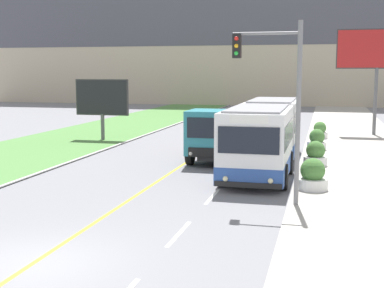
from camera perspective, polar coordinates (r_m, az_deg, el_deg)
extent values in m
plane|color=slate|center=(13.44, -16.85, -12.26)|extent=(300.00, 300.00, 0.00)
cube|color=gold|center=(13.44, -16.85, -12.25)|extent=(0.14, 140.00, 0.01)
cube|color=silver|center=(15.21, -1.40, -9.53)|extent=(0.12, 2.40, 0.01)
cube|color=silver|center=(19.52, 2.19, -5.61)|extent=(0.12, 2.40, 0.01)
cube|color=silver|center=(23.94, 4.45, -3.11)|extent=(0.12, 2.40, 0.01)
cube|color=silver|center=(28.42, 5.99, -1.39)|extent=(0.12, 2.40, 0.01)
cube|color=silver|center=(32.93, 7.11, -0.14)|extent=(0.12, 2.40, 0.01)
cube|color=silver|center=(37.47, 7.96, 0.81)|extent=(0.12, 2.40, 0.01)
cube|color=silver|center=(42.01, 8.62, 1.55)|extent=(0.12, 2.40, 0.01)
cube|color=silver|center=(46.57, 9.16, 2.15)|extent=(0.12, 2.40, 0.01)
cube|color=silver|center=(51.14, 9.60, 2.64)|extent=(0.12, 2.40, 0.01)
cube|color=silver|center=(55.71, 9.97, 3.05)|extent=(0.12, 2.40, 0.01)
cube|color=#BCAD93|center=(73.87, 9.01, 12.86)|extent=(80.00, 8.00, 22.24)
cube|color=#4C4C56|center=(69.94, 8.72, 13.61)|extent=(80.00, 0.04, 7.78)
cube|color=white|center=(22.23, 7.01, 0.24)|extent=(2.55, 5.47, 2.70)
cube|color=#2D519E|center=(22.38, 6.96, -2.30)|extent=(2.57, 5.49, 0.70)
cube|color=black|center=(22.18, 7.02, 1.27)|extent=(2.58, 5.03, 0.94)
cube|color=gray|center=(22.09, 7.07, 3.80)|extent=(2.17, 4.92, 0.08)
cube|color=white|center=(28.53, 8.57, 1.88)|extent=(2.55, 5.47, 2.70)
cube|color=#2D519E|center=(28.64, 8.53, -0.11)|extent=(2.57, 5.49, 0.70)
cube|color=black|center=(28.49, 8.59, 2.69)|extent=(2.58, 5.03, 0.94)
cube|color=gray|center=(28.42, 8.63, 4.66)|extent=(2.17, 4.92, 0.08)
cube|color=#474747|center=(25.37, 7.89, 1.16)|extent=(2.35, 0.90, 2.48)
cube|color=black|center=(19.47, 6.03, 0.37)|extent=(2.25, 0.04, 0.99)
cube|color=black|center=(19.74, 5.96, -4.39)|extent=(2.50, 0.06, 0.20)
sphere|color=#F4EAB2|center=(19.82, 3.58, -3.72)|extent=(0.20, 0.20, 0.20)
sphere|color=#F4EAB2|center=(19.60, 8.37, -3.93)|extent=(0.20, 0.20, 0.20)
cube|color=white|center=(19.39, 6.07, 2.61)|extent=(1.40, 0.04, 0.28)
cylinder|color=black|center=(21.10, 3.17, -3.22)|extent=(0.28, 1.00, 1.00)
cylinder|color=black|center=(20.79, 9.76, -3.48)|extent=(0.28, 1.00, 1.00)
cylinder|color=black|center=(24.28, 4.62, -1.77)|extent=(0.28, 1.00, 1.00)
cylinder|color=black|center=(24.02, 10.35, -1.98)|extent=(0.28, 1.00, 1.00)
cylinder|color=black|center=(29.34, 6.27, -0.13)|extent=(0.28, 1.00, 1.00)
cylinder|color=black|center=(29.12, 11.01, -0.28)|extent=(0.28, 1.00, 1.00)
cube|color=black|center=(27.98, 3.15, -0.59)|extent=(1.07, 6.52, 0.20)
cube|color=teal|center=(25.76, 2.28, 1.28)|extent=(2.37, 2.26, 2.11)
cube|color=black|center=(24.60, 1.74, 1.71)|extent=(2.02, 0.04, 0.95)
cube|color=black|center=(24.74, 1.72, -0.94)|extent=(1.90, 0.06, 0.44)
sphere|color=silver|center=(24.93, -0.15, -1.03)|extent=(0.18, 0.18, 0.18)
sphere|color=silver|center=(24.59, 3.61, -1.18)|extent=(0.18, 0.18, 0.18)
cube|color=#994C19|center=(29.18, 3.62, 0.07)|extent=(2.25, 4.01, 0.12)
cube|color=#994C19|center=(29.32, 1.58, 1.17)|extent=(0.12, 4.01, 1.19)
cube|color=#994C19|center=(28.94, 5.70, 1.05)|extent=(0.12, 4.01, 1.19)
cube|color=#994C19|center=(27.21, 2.89, 0.65)|extent=(2.25, 0.12, 1.19)
cube|color=#994C19|center=(31.01, 4.27, 1.52)|extent=(2.25, 0.12, 1.19)
cube|color=#994C19|center=(27.13, 2.90, 2.14)|extent=(2.25, 0.12, 0.24)
cylinder|color=black|center=(25.93, -0.20, -1.08)|extent=(0.30, 1.04, 1.04)
cylinder|color=black|center=(25.49, 4.56, -1.26)|extent=(0.30, 1.04, 1.04)
cylinder|color=black|center=(29.60, 1.61, 0.03)|extent=(0.30, 1.04, 1.04)
cylinder|color=black|center=(29.21, 5.79, -0.11)|extent=(0.30, 1.04, 1.04)
cylinder|color=slate|center=(17.91, 11.26, 2.99)|extent=(0.16, 0.16, 6.15)
cylinder|color=slate|center=(17.97, 7.92, 11.62)|extent=(2.20, 0.10, 0.10)
cube|color=black|center=(18.08, 4.82, 10.37)|extent=(0.28, 0.24, 0.80)
sphere|color=red|center=(17.96, 4.76, 11.16)|extent=(0.14, 0.14, 0.14)
sphere|color=orange|center=(17.95, 4.75, 10.39)|extent=(0.14, 0.14, 0.14)
sphere|color=green|center=(17.94, 4.74, 9.63)|extent=(0.14, 0.14, 0.14)
cylinder|color=#59595B|center=(39.49, 18.96, 4.27)|extent=(0.24, 0.24, 4.75)
cube|color=#333333|center=(39.46, 19.20, 9.58)|extent=(5.51, 0.20, 2.74)
cube|color=#AD1E1E|center=(39.35, 19.21, 9.58)|extent=(5.35, 0.02, 2.58)
cylinder|color=#59595B|center=(35.68, -9.50, 1.81)|extent=(0.24, 0.24, 1.72)
cube|color=#333333|center=(35.53, -9.57, 4.94)|extent=(3.61, 0.20, 2.35)
cube|color=black|center=(35.43, -9.65, 4.93)|extent=(3.45, 0.02, 2.19)
cylinder|color=silver|center=(20.74, 12.71, -4.18)|extent=(1.16, 1.16, 0.42)
sphere|color=#477A38|center=(20.63, 12.76, -2.75)|extent=(0.93, 0.93, 0.93)
cylinder|color=silver|center=(25.93, 13.01, -1.79)|extent=(1.11, 1.11, 0.43)
sphere|color=#477A38|center=(25.85, 13.05, -0.64)|extent=(0.89, 0.89, 0.89)
cylinder|color=silver|center=(31.15, 13.16, -0.18)|extent=(1.08, 1.08, 0.45)
sphere|color=#477A38|center=(31.08, 13.19, 0.77)|extent=(0.86, 0.86, 0.86)
cylinder|color=silver|center=(36.39, 13.46, 0.91)|extent=(1.03, 1.03, 0.42)
sphere|color=#477A38|center=(36.33, 13.49, 1.69)|extent=(0.82, 0.82, 0.82)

